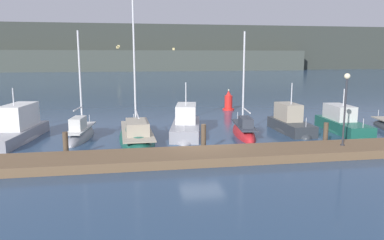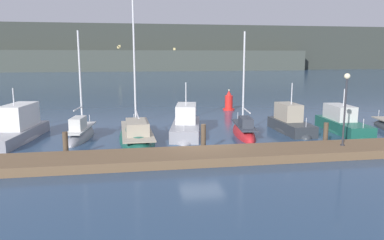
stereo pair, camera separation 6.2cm
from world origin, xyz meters
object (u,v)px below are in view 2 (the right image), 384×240
channel_buoy (229,102)px  dock_lamppost (346,98)px  motorboat_berth_7 (290,127)px  motorboat_berth_8 (342,127)px  sailboat_berth_3 (81,136)px  motorboat_berth_5 (186,129)px  sailboat_berth_4 (137,137)px  motorboat_berth_2 (16,134)px  sailboat_berth_6 (244,133)px

channel_buoy → dock_lamppost: 17.65m
motorboat_berth_7 → channel_buoy: motorboat_berth_7 is taller
motorboat_berth_8 → dock_lamppost: (-3.40, -5.58, 2.76)m
sailboat_berth_3 → motorboat_berth_5: sailboat_berth_3 is taller
sailboat_berth_4 → motorboat_berth_7: sailboat_berth_4 is taller
motorboat_berth_5 → dock_lamppost: dock_lamppost is taller
motorboat_berth_5 → channel_buoy: 12.40m
sailboat_berth_4 → dock_lamppost: sailboat_berth_4 is taller
motorboat_berth_2 → dock_lamppost: dock_lamppost is taller
motorboat_berth_5 → motorboat_berth_7: motorboat_berth_5 is taller
sailboat_berth_6 → channel_buoy: 12.05m
motorboat_berth_7 → motorboat_berth_8: size_ratio=0.83×
motorboat_berth_5 → dock_lamppost: bearing=-40.2°
motorboat_berth_2 → motorboat_berth_7: (18.56, -0.45, -0.09)m
motorboat_berth_5 → channel_buoy: size_ratio=3.34×
sailboat_berth_3 → sailboat_berth_4: (3.60, -0.88, -0.04)m
motorboat_berth_5 → motorboat_berth_8: (11.20, -1.00, 0.01)m
motorboat_berth_7 → motorboat_berth_2: bearing=178.6°
sailboat_berth_4 → motorboat_berth_5: size_ratio=1.72×
motorboat_berth_5 → channel_buoy: (6.03, 10.83, 0.44)m
motorboat_berth_5 → sailboat_berth_6: size_ratio=0.90×
sailboat_berth_6 → dock_lamppost: sailboat_berth_6 is taller
dock_lamppost → motorboat_berth_5: bearing=139.8°
dock_lamppost → sailboat_berth_6: bearing=125.3°
motorboat_berth_5 → sailboat_berth_6: sailboat_berth_6 is taller
motorboat_berth_5 → sailboat_berth_4: bearing=-162.7°
sailboat_berth_3 → motorboat_berth_5: bearing=1.5°
sailboat_berth_4 → motorboat_berth_7: size_ratio=2.25×
sailboat_berth_4 → channel_buoy: 15.20m
motorboat_berth_7 → motorboat_berth_5: bearing=176.8°
channel_buoy → motorboat_berth_2: bearing=-147.7°
sailboat_berth_3 → dock_lamppost: bearing=-23.3°
sailboat_berth_4 → dock_lamppost: (11.21, -5.51, 3.00)m
sailboat_berth_3 → channel_buoy: 17.09m
motorboat_berth_5 → channel_buoy: bearing=60.9°
motorboat_berth_5 → motorboat_berth_8: size_ratio=1.08×
sailboat_berth_6 → motorboat_berth_8: size_ratio=1.21×
sailboat_berth_4 → motorboat_berth_7: 10.94m
dock_lamppost → sailboat_berth_4: bearing=153.8°
sailboat_berth_3 → motorboat_berth_8: (18.22, -0.81, 0.19)m
channel_buoy → motorboat_berth_7: bearing=-82.5°
motorboat_berth_8 → motorboat_berth_2: bearing=177.4°
motorboat_berth_7 → motorboat_berth_8: (3.69, -0.57, 0.04)m
sailboat_berth_3 → motorboat_berth_5: (7.02, 0.19, 0.18)m
motorboat_berth_2 → dock_lamppost: size_ratio=1.94×
motorboat_berth_2 → sailboat_berth_3: sailboat_berth_3 is taller
sailboat_berth_6 → motorboat_berth_8: (7.35, 0.00, 0.24)m
motorboat_berth_2 → motorboat_berth_8: motorboat_berth_2 is taller
sailboat_berth_3 → sailboat_berth_6: bearing=-4.3°
sailboat_berth_6 → motorboat_berth_7: size_ratio=1.46×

